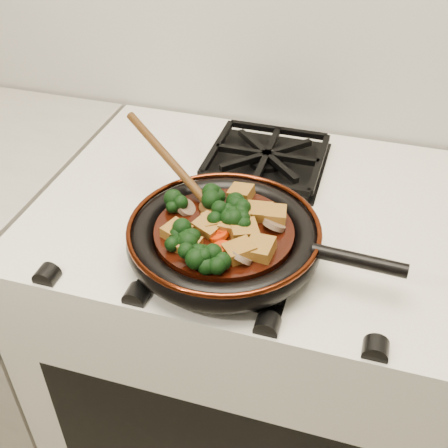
# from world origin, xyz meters

# --- Properties ---
(stove) EXTENTS (0.76, 0.60, 0.90)m
(stove) POSITION_xyz_m (0.00, 1.69, 0.45)
(stove) COLOR silver
(stove) RESTS_ON ground
(burner_grate_front) EXTENTS (0.23, 0.23, 0.03)m
(burner_grate_front) POSITION_xyz_m (0.00, 1.55, 0.91)
(burner_grate_front) COLOR black
(burner_grate_front) RESTS_ON stove
(burner_grate_back) EXTENTS (0.23, 0.23, 0.03)m
(burner_grate_back) POSITION_xyz_m (0.00, 1.83, 0.91)
(burner_grate_back) COLOR black
(burner_grate_back) RESTS_ON stove
(skillet) EXTENTS (0.43, 0.31, 0.05)m
(skillet) POSITION_xyz_m (0.00, 1.54, 0.94)
(skillet) COLOR black
(skillet) RESTS_ON burner_grate_front
(braising_sauce) EXTENTS (0.22, 0.22, 0.02)m
(braising_sauce) POSITION_xyz_m (-0.00, 1.54, 0.95)
(braising_sauce) COLOR black
(braising_sauce) RESTS_ON skillet
(tofu_cube_0) EXTENTS (0.04, 0.04, 0.03)m
(tofu_cube_0) POSITION_xyz_m (-0.04, 1.48, 0.97)
(tofu_cube_0) COLOR #8B5F20
(tofu_cube_0) RESTS_ON braising_sauce
(tofu_cube_1) EXTENTS (0.04, 0.05, 0.03)m
(tofu_cube_1) POSITION_xyz_m (0.01, 1.54, 0.97)
(tofu_cube_1) COLOR #8B5F20
(tofu_cube_1) RESTS_ON braising_sauce
(tofu_cube_2) EXTENTS (0.05, 0.05, 0.03)m
(tofu_cube_2) POSITION_xyz_m (-0.02, 1.53, 0.97)
(tofu_cube_2) COLOR #8B5F20
(tofu_cube_2) RESTS_ON braising_sauce
(tofu_cube_3) EXTENTS (0.05, 0.05, 0.03)m
(tofu_cube_3) POSITION_xyz_m (0.04, 1.58, 0.97)
(tofu_cube_3) COLOR #8B5F20
(tofu_cube_3) RESTS_ON braising_sauce
(tofu_cube_4) EXTENTS (0.05, 0.05, 0.03)m
(tofu_cube_4) POSITION_xyz_m (-0.02, 1.54, 0.97)
(tofu_cube_4) COLOR #8B5F20
(tofu_cube_4) RESTS_ON braising_sauce
(tofu_cube_5) EXTENTS (0.04, 0.05, 0.03)m
(tofu_cube_5) POSITION_xyz_m (0.07, 1.50, 0.97)
(tofu_cube_5) COLOR #8B5F20
(tofu_cube_5) RESTS_ON braising_sauce
(tofu_cube_6) EXTENTS (0.04, 0.04, 0.03)m
(tofu_cube_6) POSITION_xyz_m (0.00, 1.63, 0.97)
(tofu_cube_6) COLOR #8B5F20
(tofu_cube_6) RESTS_ON braising_sauce
(tofu_cube_7) EXTENTS (0.06, 0.06, 0.03)m
(tofu_cube_7) POSITION_xyz_m (0.04, 1.48, 0.97)
(tofu_cube_7) COLOR #8B5F20
(tofu_cube_7) RESTS_ON braising_sauce
(tofu_cube_8) EXTENTS (0.06, 0.05, 0.03)m
(tofu_cube_8) POSITION_xyz_m (0.03, 1.53, 0.97)
(tofu_cube_8) COLOR #8B5F20
(tofu_cube_8) RESTS_ON braising_sauce
(tofu_cube_9) EXTENTS (0.04, 0.04, 0.02)m
(tofu_cube_9) POSITION_xyz_m (0.07, 1.58, 0.97)
(tofu_cube_9) COLOR #8B5F20
(tofu_cube_9) RESTS_ON braising_sauce
(tofu_cube_10) EXTENTS (0.05, 0.05, 0.02)m
(tofu_cube_10) POSITION_xyz_m (-0.07, 1.50, 0.97)
(tofu_cube_10) COLOR #8B5F20
(tofu_cube_10) RESTS_ON braising_sauce
(broccoli_floret_0) EXTENTS (0.08, 0.09, 0.07)m
(broccoli_floret_0) POSITION_xyz_m (0.01, 1.45, 0.97)
(broccoli_floret_0) COLOR black
(broccoli_floret_0) RESTS_ON braising_sauce
(broccoli_floret_1) EXTENTS (0.09, 0.09, 0.06)m
(broccoli_floret_1) POSITION_xyz_m (-0.05, 1.49, 0.97)
(broccoli_floret_1) COLOR black
(broccoli_floret_1) RESTS_ON braising_sauce
(broccoli_floret_2) EXTENTS (0.08, 0.08, 0.07)m
(broccoli_floret_2) POSITION_xyz_m (-0.05, 1.48, 0.97)
(broccoli_floret_2) COLOR black
(broccoli_floret_2) RESTS_ON braising_sauce
(broccoli_floret_3) EXTENTS (0.07, 0.07, 0.05)m
(broccoli_floret_3) POSITION_xyz_m (0.01, 1.58, 0.97)
(broccoli_floret_3) COLOR black
(broccoli_floret_3) RESTS_ON braising_sauce
(broccoli_floret_4) EXTENTS (0.07, 0.07, 0.07)m
(broccoli_floret_4) POSITION_xyz_m (0.01, 1.55, 0.97)
(broccoli_floret_4) COLOR black
(broccoli_floret_4) RESTS_ON braising_sauce
(broccoli_floret_5) EXTENTS (0.09, 0.09, 0.07)m
(broccoli_floret_5) POSITION_xyz_m (-0.02, 1.45, 0.97)
(broccoli_floret_5) COLOR black
(broccoli_floret_5) RESTS_ON braising_sauce
(broccoli_floret_6) EXTENTS (0.08, 0.08, 0.06)m
(broccoli_floret_6) POSITION_xyz_m (-0.00, 1.55, 0.97)
(broccoli_floret_6) COLOR black
(broccoli_floret_6) RESTS_ON braising_sauce
(broccoli_floret_7) EXTENTS (0.08, 0.09, 0.05)m
(broccoli_floret_7) POSITION_xyz_m (-0.09, 1.56, 0.97)
(broccoli_floret_7) COLOR black
(broccoli_floret_7) RESTS_ON braising_sauce
(broccoli_floret_8) EXTENTS (0.07, 0.06, 0.07)m
(broccoli_floret_8) POSITION_xyz_m (-0.03, 1.59, 0.97)
(broccoli_floret_8) COLOR black
(broccoli_floret_8) RESTS_ON braising_sauce
(broccoli_floret_9) EXTENTS (0.08, 0.08, 0.06)m
(broccoli_floret_9) POSITION_xyz_m (0.02, 1.55, 0.97)
(broccoli_floret_9) COLOR black
(broccoli_floret_9) RESTS_ON braising_sauce
(carrot_coin_0) EXTENTS (0.03, 0.03, 0.02)m
(carrot_coin_0) POSITION_xyz_m (0.01, 1.49, 0.96)
(carrot_coin_0) COLOR #BB2805
(carrot_coin_0) RESTS_ON braising_sauce
(carrot_coin_1) EXTENTS (0.03, 0.03, 0.01)m
(carrot_coin_1) POSITION_xyz_m (0.04, 1.59, 0.96)
(carrot_coin_1) COLOR #BB2805
(carrot_coin_1) RESTS_ON braising_sauce
(carrot_coin_2) EXTENTS (0.03, 0.03, 0.02)m
(carrot_coin_2) POSITION_xyz_m (-0.00, 1.51, 0.96)
(carrot_coin_2) COLOR #BB2805
(carrot_coin_2) RESTS_ON braising_sauce
(carrot_coin_3) EXTENTS (0.03, 0.03, 0.02)m
(carrot_coin_3) POSITION_xyz_m (0.00, 1.45, 0.96)
(carrot_coin_3) COLOR #BB2805
(carrot_coin_3) RESTS_ON braising_sauce
(carrot_coin_4) EXTENTS (0.03, 0.03, 0.02)m
(carrot_coin_4) POSITION_xyz_m (-0.00, 1.53, 0.96)
(carrot_coin_4) COLOR #BB2805
(carrot_coin_4) RESTS_ON braising_sauce
(mushroom_slice_0) EXTENTS (0.05, 0.05, 0.02)m
(mushroom_slice_0) POSITION_xyz_m (0.07, 1.56, 0.97)
(mushroom_slice_0) COLOR brown
(mushroom_slice_0) RESTS_ON braising_sauce
(mushroom_slice_1) EXTENTS (0.04, 0.04, 0.03)m
(mushroom_slice_1) POSITION_xyz_m (0.04, 1.47, 0.97)
(mushroom_slice_1) COLOR brown
(mushroom_slice_1) RESTS_ON braising_sauce
(mushroom_slice_2) EXTENTS (0.03, 0.03, 0.03)m
(mushroom_slice_2) POSITION_xyz_m (-0.07, 1.56, 0.97)
(mushroom_slice_2) COLOR brown
(mushroom_slice_2) RESTS_ON braising_sauce
(wooden_spoon) EXTENTS (0.15, 0.11, 0.25)m
(wooden_spoon) POSITION_xyz_m (-0.09, 1.62, 0.98)
(wooden_spoon) COLOR #482A0F
(wooden_spoon) RESTS_ON braising_sauce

